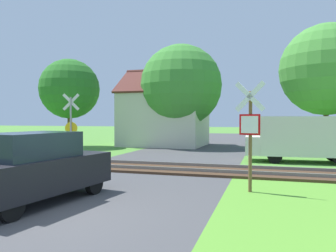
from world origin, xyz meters
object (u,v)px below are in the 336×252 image
at_px(parked_car, 36,168).
at_px(house, 165,117).
at_px(stop_sign_near, 250,129).
at_px(tree_left, 70,89).
at_px(tree_right, 326,70).
at_px(tree_center, 181,86).
at_px(crossing_sign_far, 71,123).
at_px(mail_truck, 301,137).

bearing_deg(parked_car, house, 105.53).
bearing_deg(stop_sign_near, parked_car, 42.03).
xyz_separation_m(tree_left, tree_right, (17.95, 2.14, 0.98)).
distance_m(stop_sign_near, tree_center, 15.71).
distance_m(crossing_sign_far, tree_right, 16.49).
xyz_separation_m(stop_sign_near, crossing_sign_far, (-9.11, 4.93, 0.07)).
bearing_deg(tree_left, house, 28.74).
height_order(tree_left, tree_center, tree_center).
distance_m(tree_left, parked_car, 17.30).
relative_size(tree_left, parked_car, 1.57).
xyz_separation_m(tree_right, mail_truck, (-2.16, -6.47, -4.11)).
bearing_deg(crossing_sign_far, house, 65.63).
height_order(stop_sign_near, tree_left, tree_left).
xyz_separation_m(house, tree_center, (1.58, -0.96, 2.40)).
height_order(house, parked_car, house).
bearing_deg(house, tree_right, -6.04).
xyz_separation_m(crossing_sign_far, mail_truck, (11.20, 2.55, -0.65)).
bearing_deg(tree_center, stop_sign_near, -68.31).
bearing_deg(tree_left, mail_truck, -15.33).
xyz_separation_m(house, parked_car, (2.20, -18.12, -1.35)).
relative_size(stop_sign_near, mail_truck, 0.64).
xyz_separation_m(tree_left, mail_truck, (15.79, -4.33, -3.13)).
bearing_deg(crossing_sign_far, tree_center, 55.77).
xyz_separation_m(mail_truck, parked_car, (-7.17, -10.27, -0.34)).
bearing_deg(stop_sign_near, tree_right, -93.66).
xyz_separation_m(stop_sign_near, parked_car, (-5.09, -2.79, -0.92)).
xyz_separation_m(crossing_sign_far, tree_right, (13.36, 9.02, 3.46)).
bearing_deg(parked_car, mail_truck, 63.66).
bearing_deg(parked_car, crossing_sign_far, 126.17).
relative_size(crossing_sign_far, tree_center, 0.44).
xyz_separation_m(tree_center, mail_truck, (7.80, -6.89, -3.41)).
height_order(stop_sign_near, mail_truck, stop_sign_near).
bearing_deg(crossing_sign_far, stop_sign_near, -42.80).
bearing_deg(stop_sign_near, tree_left, -27.45).
bearing_deg(house, mail_truck, -39.14).
relative_size(tree_center, tree_right, 0.93).
height_order(stop_sign_near, tree_right, tree_right).
relative_size(tree_center, parked_car, 1.84).
bearing_deg(tree_left, tree_right, 6.79).
height_order(tree_left, mail_truck, tree_left).
height_order(crossing_sign_far, house, house).
height_order(stop_sign_near, tree_center, tree_center).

